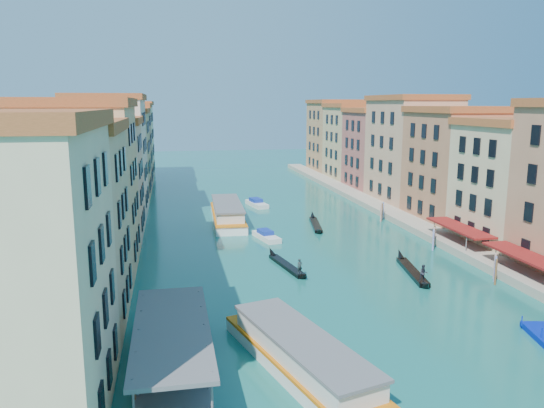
% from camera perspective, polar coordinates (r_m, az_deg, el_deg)
% --- Properties ---
extents(left_bank_palazzos, '(12.80, 128.40, 21.00)m').
position_cam_1_polar(left_bank_palazzos, '(90.10, -17.47, 4.09)').
color(left_bank_palazzos, beige).
rests_on(left_bank_palazzos, ground).
extents(right_bank_palazzos, '(12.80, 128.40, 21.00)m').
position_cam_1_polar(right_bank_palazzos, '(100.76, 16.16, 4.84)').
color(right_bank_palazzos, '#9E3532').
rests_on(right_bank_palazzos, ground).
extents(quay, '(4.00, 140.00, 1.00)m').
position_cam_1_polar(quay, '(98.74, 11.74, -0.51)').
color(quay, '#AFA18D').
rests_on(quay, ground).
extents(restaurant_awnings, '(3.20, 44.55, 3.12)m').
position_cam_1_polar(restaurant_awnings, '(62.76, 26.86, -5.57)').
color(restaurant_awnings, maroon).
rests_on(restaurant_awnings, ground).
extents(vaporetto_stop, '(5.40, 16.40, 3.65)m').
position_cam_1_polar(vaporetto_stop, '(40.49, -10.64, -15.73)').
color(vaporetto_stop, slate).
rests_on(vaporetto_stop, ground).
extents(mooring_poles_right, '(1.44, 54.24, 3.20)m').
position_cam_1_polar(mooring_poles_right, '(65.99, 21.53, -5.92)').
color(mooring_poles_right, brown).
rests_on(mooring_poles_right, ground).
extents(mooring_poles_left, '(0.24, 8.24, 3.20)m').
position_cam_1_polar(mooring_poles_left, '(40.65, -14.30, -15.99)').
color(mooring_poles_left, brown).
rests_on(mooring_poles_left, ground).
extents(vaporetto_near, '(9.24, 19.39, 2.82)m').
position_cam_1_polar(vaporetto_near, '(40.13, 3.23, -16.07)').
color(vaporetto_near, silver).
rests_on(vaporetto_near, ground).
extents(vaporetto_far, '(5.66, 21.31, 3.14)m').
position_cam_1_polar(vaporetto_far, '(89.03, -4.83, -0.93)').
color(vaporetto_far, white).
rests_on(vaporetto_far, ground).
extents(gondola_fore, '(3.04, 11.69, 2.34)m').
position_cam_1_polar(gondola_fore, '(64.02, 1.59, -6.50)').
color(gondola_fore, black).
rests_on(gondola_fore, ground).
extents(gondola_right, '(3.17, 12.95, 2.59)m').
position_cam_1_polar(gondola_right, '(63.63, 14.92, -6.88)').
color(gondola_right, black).
rests_on(gondola_right, ground).
extents(gondola_far, '(3.19, 12.95, 1.84)m').
position_cam_1_polar(gondola_far, '(85.66, 4.70, -2.11)').
color(gondola_far, black).
rests_on(gondola_far, ground).
extents(motorboat_mid, '(3.38, 6.60, 1.31)m').
position_cam_1_polar(motorboat_mid, '(77.04, -0.63, -3.43)').
color(motorboat_mid, silver).
rests_on(motorboat_mid, ground).
extents(motorboat_far, '(3.63, 7.37, 1.46)m').
position_cam_1_polar(motorboat_far, '(101.77, -1.66, 0.09)').
color(motorboat_far, silver).
rests_on(motorboat_far, ground).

